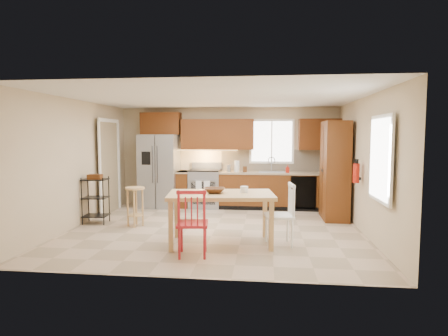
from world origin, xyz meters
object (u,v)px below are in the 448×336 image
pantry (335,170)px  dining_table (221,219)px  range_stove (205,189)px  fire_extinguisher (356,173)px  refrigerator (159,171)px  chair_red (193,222)px  chair_white (279,215)px  table_bowl (215,193)px  bar_stool (135,207)px  table_jar (244,191)px  soap_bottle (287,169)px  utility_cart (96,200)px

pantry → dining_table: 3.14m
range_stove → fire_extinguisher: bearing=-32.6°
refrigerator → chair_red: (1.58, -3.72, -0.40)m
chair_white → table_bowl: 1.11m
chair_red → bar_stool: 2.24m
pantry → bar_stool: pantry is taller
range_stove → table_jar: table_jar is taller
fire_extinguisher → range_stove: bearing=147.4°
bar_stool → fire_extinguisher: bearing=25.2°
range_stove → fire_extinguisher: size_ratio=2.56×
refrigerator → table_bowl: (1.82, -3.07, -0.06)m
range_stove → soap_bottle: (2.03, -0.08, 0.54)m
soap_bottle → fire_extinguisher: (1.15, -1.95, 0.10)m
refrigerator → fire_extinguisher: 4.76m
soap_bottle → table_jar: (-0.88, -2.94, -0.11)m
range_stove → dining_table: (0.78, -3.13, -0.04)m
refrigerator → pantry: (4.13, -0.93, 0.14)m
soap_bottle → chair_red: size_ratio=0.19×
chair_red → bar_stool: size_ratio=1.29×
chair_white → utility_cart: bearing=65.7°
range_stove → fire_extinguisher: 3.83m
fire_extinguisher → table_bowl: bearing=-156.4°
pantry → fire_extinguisher: pantry is taller
chair_white → table_jar: chair_white is taller
refrigerator → table_bowl: refrigerator is taller
table_bowl → range_stove: bearing=102.1°
soap_bottle → dining_table: bearing=-112.4°
table_bowl → bar_stool: table_bowl is taller
table_jar → bar_stool: 2.44m
soap_bottle → fire_extinguisher: bearing=-59.5°
table_jar → bar_stool: table_jar is taller
bar_stool → utility_cart: utility_cart is taller
refrigerator → table_bowl: bearing=-59.4°
table_jar → bar_stool: (-2.21, 0.92, -0.49)m
soap_bottle → bar_stool: size_ratio=0.24×
soap_bottle → dining_table: 3.34m
pantry → soap_bottle: bearing=136.5°
soap_bottle → pantry: bearing=-43.5°
fire_extinguisher → dining_table: (-2.40, -1.10, -0.68)m
pantry → range_stove: bearing=161.7°
soap_bottle → chair_white: bearing=-95.8°
fire_extinguisher → chair_red: (-2.75, -1.75, -0.59)m
refrigerator → chair_red: 4.06m
refrigerator → fire_extinguisher: refrigerator is taller
table_jar → refrigerator: bearing=127.9°
fire_extinguisher → table_jar: bearing=-154.0°
bar_stool → utility_cart: bearing=-165.6°
soap_bottle → bar_stool: soap_bottle is taller
fire_extinguisher → table_jar: size_ratio=2.23×
refrigerator → utility_cart: 2.10m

